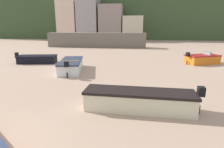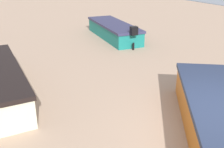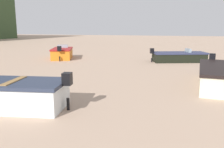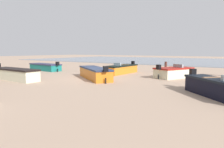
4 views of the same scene
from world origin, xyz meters
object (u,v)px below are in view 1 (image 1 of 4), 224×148
Objects in this scene: boat_white_3 at (71,65)px; boat_black_8 at (37,59)px; boat_orange_1 at (202,59)px; boat_cream_7 at (139,100)px.

boat_white_3 reaches higher than boat_black_8.
boat_orange_1 reaches higher than boat_black_8.
boat_white_3 is 1.15× the size of boat_black_8.
boat_orange_1 is 17.08m from boat_black_8.
boat_white_3 is 5.57m from boat_black_8.
boat_cream_7 is at bearing -52.34° from boat_orange_1.
boat_orange_1 is at bearing 86.11° from boat_black_8.
boat_white_3 reaches higher than boat_orange_1.
boat_black_8 is (-4.77, 2.87, -0.07)m from boat_white_3.
boat_cream_7 is (-6.36, -11.97, -0.00)m from boat_orange_1.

